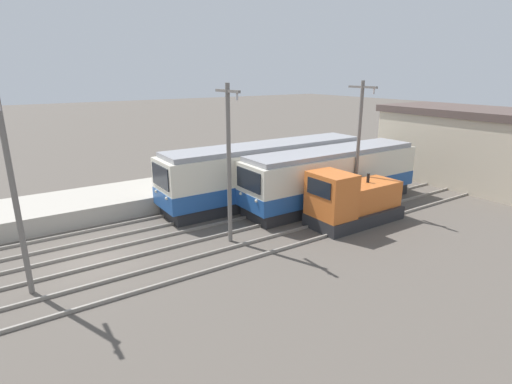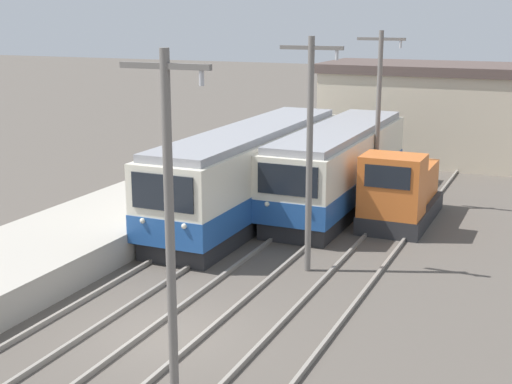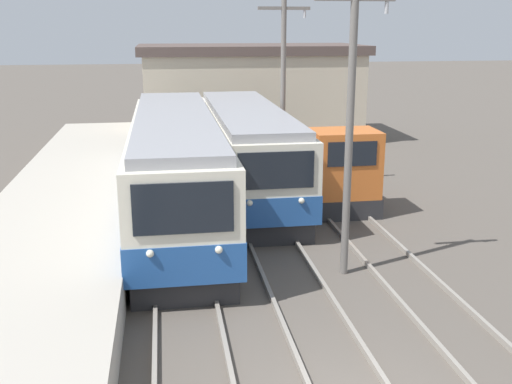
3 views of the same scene
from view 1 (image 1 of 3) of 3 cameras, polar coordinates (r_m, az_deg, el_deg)
The scene contains 12 objects.
ground_plane at distance 19.19m, azimuth -22.25°, elevation -8.81°, with size 200.00×200.00×0.00m, color #564F47.
platform_left at distance 24.80m, azimuth -25.44°, elevation -2.20°, with size 4.50×54.00×1.01m, color #ADA599.
track_left at distance 21.53m, azimuth -23.74°, elevation -5.99°, with size 1.54×60.00×0.14m.
track_center at distance 18.98m, azimuth -22.14°, elevation -8.85°, with size 1.54×60.00×0.14m.
track_right at distance 16.33m, azimuth -19.83°, elevation -12.87°, with size 1.54×60.00×0.14m.
commuter_train_left at distance 25.14m, azimuth 1.67°, elevation 2.54°, with size 2.84×14.09×3.65m.
commuter_train_center at distance 24.85m, azimuth 10.76°, elevation 1.88°, with size 2.84×12.22×3.46m.
shunting_locomotive at distance 21.99m, azimuth 13.49°, elevation -1.36°, with size 2.40×5.45×3.00m.
catenary_mast_near at distance 16.02m, azimuth -31.37°, elevation 0.41°, with size 2.00×0.20×7.44m.
catenary_mast_mid at distance 18.31m, azimuth -3.89°, elevation 4.65°, with size 2.00×0.20×7.44m.
catenary_mast_far at distance 23.66m, azimuth 14.45°, elevation 6.92°, with size 2.00×0.20×7.44m.
station_building at distance 33.02m, azimuth 28.39°, elevation 5.80°, with size 12.60×6.30×5.41m.
Camera 1 is at (17.25, -2.88, 7.88)m, focal length 28.00 mm.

